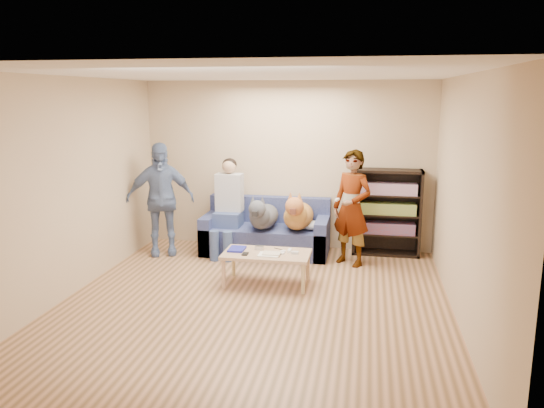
% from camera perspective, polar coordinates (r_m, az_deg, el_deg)
% --- Properties ---
extents(ground, '(5.00, 5.00, 0.00)m').
position_cam_1_polar(ground, '(6.24, -2.01, -10.81)').
color(ground, brown).
rests_on(ground, ground).
extents(ceiling, '(5.00, 5.00, 0.00)m').
position_cam_1_polar(ceiling, '(5.76, -2.21, 13.80)').
color(ceiling, white).
rests_on(ceiling, ground).
extents(wall_back, '(4.50, 0.00, 4.50)m').
position_cam_1_polar(wall_back, '(8.29, 1.62, 4.17)').
color(wall_back, tan).
rests_on(wall_back, ground).
extents(wall_front, '(4.50, 0.00, 4.50)m').
position_cam_1_polar(wall_front, '(3.54, -10.90, -6.46)').
color(wall_front, tan).
rests_on(wall_front, ground).
extents(wall_left, '(0.00, 5.00, 5.00)m').
position_cam_1_polar(wall_left, '(6.71, -21.23, 1.58)').
color(wall_left, tan).
rests_on(wall_left, ground).
extents(wall_right, '(0.00, 5.00, 5.00)m').
position_cam_1_polar(wall_right, '(5.82, 20.09, 0.20)').
color(wall_right, tan).
rests_on(wall_right, ground).
extents(blanket, '(0.36, 0.30, 0.12)m').
position_cam_1_polar(blanket, '(7.87, 4.32, -2.28)').
color(blanket, '#ACACB1').
rests_on(blanket, sofa).
extents(person_standing_right, '(0.72, 0.65, 1.64)m').
position_cam_1_polar(person_standing_right, '(7.53, 8.59, -0.43)').
color(person_standing_right, gray).
rests_on(person_standing_right, ground).
extents(person_standing_left, '(1.08, 0.76, 1.70)m').
position_cam_1_polar(person_standing_left, '(8.11, -11.92, 0.52)').
color(person_standing_left, '#7486BA').
rests_on(person_standing_left, ground).
extents(held_controller, '(0.06, 0.12, 0.03)m').
position_cam_1_polar(held_controller, '(7.31, 7.01, 0.47)').
color(held_controller, white).
rests_on(held_controller, person_standing_right).
extents(notebook_blue, '(0.20, 0.26, 0.03)m').
position_cam_1_polar(notebook_blue, '(6.87, -3.79, -4.85)').
color(notebook_blue, '#1C209A').
rests_on(notebook_blue, coffee_table).
extents(papers, '(0.26, 0.20, 0.02)m').
position_cam_1_polar(papers, '(6.64, -0.32, -5.47)').
color(papers, white).
rests_on(papers, coffee_table).
extents(magazine, '(0.22, 0.17, 0.01)m').
position_cam_1_polar(magazine, '(6.65, -0.04, -5.32)').
color(magazine, beige).
rests_on(magazine, coffee_table).
extents(camera_silver, '(0.11, 0.06, 0.05)m').
position_cam_1_polar(camera_silver, '(6.87, -1.38, -4.72)').
color(camera_silver, '#AAAAAF').
rests_on(camera_silver, coffee_table).
extents(controller_a, '(0.04, 0.13, 0.03)m').
position_cam_1_polar(controller_a, '(6.79, 1.91, -5.02)').
color(controller_a, white).
rests_on(controller_a, coffee_table).
extents(controller_b, '(0.09, 0.06, 0.03)m').
position_cam_1_polar(controller_b, '(6.70, 2.48, -5.24)').
color(controller_b, silver).
rests_on(controller_b, coffee_table).
extents(headphone_cup_a, '(0.07, 0.07, 0.02)m').
position_cam_1_polar(headphone_cup_a, '(6.69, 1.07, -5.31)').
color(headphone_cup_a, white).
rests_on(headphone_cup_a, coffee_table).
extents(headphone_cup_b, '(0.07, 0.07, 0.02)m').
position_cam_1_polar(headphone_cup_b, '(6.77, 1.18, -5.12)').
color(headphone_cup_b, white).
rests_on(headphone_cup_b, coffee_table).
extents(pen_orange, '(0.13, 0.06, 0.01)m').
position_cam_1_polar(pen_orange, '(6.60, -1.02, -5.61)').
color(pen_orange, orange).
rests_on(pen_orange, coffee_table).
extents(pen_black, '(0.13, 0.08, 0.01)m').
position_cam_1_polar(pen_black, '(6.89, 0.68, -4.85)').
color(pen_black, black).
rests_on(pen_black, coffee_table).
extents(wallet, '(0.07, 0.12, 0.02)m').
position_cam_1_polar(wallet, '(6.68, -2.89, -5.37)').
color(wallet, black).
rests_on(wallet, coffee_table).
extents(sofa, '(1.90, 0.85, 0.82)m').
position_cam_1_polar(sofa, '(8.14, -0.60, -3.29)').
color(sofa, '#515B93').
rests_on(sofa, ground).
extents(person_seated, '(0.40, 0.73, 1.47)m').
position_cam_1_polar(person_seated, '(8.03, -4.76, 0.08)').
color(person_seated, '#41558F').
rests_on(person_seated, sofa).
extents(dog_gray, '(0.40, 1.24, 0.58)m').
position_cam_1_polar(dog_gray, '(7.83, -0.99, -1.25)').
color(dog_gray, '#4B4D55').
rests_on(dog_gray, sofa).
extents(dog_tan, '(0.44, 1.18, 0.63)m').
position_cam_1_polar(dog_tan, '(7.82, 2.80, -1.15)').
color(dog_tan, '#B87F38').
rests_on(dog_tan, sofa).
extents(coffee_table, '(1.10, 0.60, 0.42)m').
position_cam_1_polar(coffee_table, '(6.76, -0.58, -5.63)').
color(coffee_table, tan).
rests_on(coffee_table, ground).
extents(bookshelf, '(1.00, 0.34, 1.30)m').
position_cam_1_polar(bookshelf, '(8.14, 12.25, -0.67)').
color(bookshelf, black).
rests_on(bookshelf, ground).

